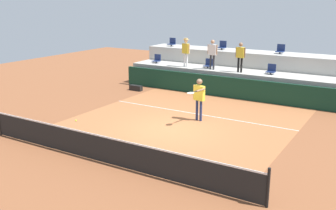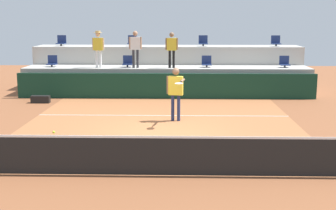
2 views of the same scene
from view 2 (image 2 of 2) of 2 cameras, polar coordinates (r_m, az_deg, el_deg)
ground_plane at (r=14.18m, az=-1.01°, el=-3.37°), size 40.00×40.00×0.00m
court_inner_paint at (r=15.15m, az=-0.84°, el=-2.44°), size 9.00×10.00×0.01m
court_service_line at (r=16.52m, az=-0.64°, el=-1.31°), size 9.00×0.06×0.00m
tennis_net at (r=10.20m, az=-2.01°, el=-6.15°), size 10.48×0.08×1.07m
sponsor_backboard at (r=19.96m, az=-0.25°, el=2.38°), size 13.00×0.16×1.10m
seating_tier_lower at (r=21.24m, az=-0.14°, el=3.09°), size 13.00×1.80×1.25m
seating_tier_upper at (r=22.97m, az=-0.01°, el=4.74°), size 13.00×1.80×2.10m
stadium_chair_lower_far_left at (r=21.88m, az=-14.20°, el=5.20°), size 0.44×0.40×0.52m
stadium_chair_lower_left at (r=21.21m, az=-5.04°, el=5.32°), size 0.44×0.40×0.52m
stadium_chair_lower_right at (r=21.10m, az=4.82°, el=5.30°), size 0.44×0.40×0.52m
stadium_chair_lower_far_right at (r=21.59m, az=14.28°, el=5.13°), size 0.44×0.40×0.52m
stadium_chair_upper_far_left at (r=23.55m, az=-13.10°, el=7.70°), size 0.44×0.40×0.52m
stadium_chair_upper_left at (r=22.92m, az=-4.45°, el=7.87°), size 0.44×0.40×0.52m
stadium_chair_upper_right at (r=22.83m, az=4.39°, el=7.86°), size 0.44×0.40×0.52m
stadium_chair_upper_far_right at (r=23.28m, az=13.25°, el=7.66°), size 0.44×0.40×0.52m
tennis_player at (r=15.47m, az=0.97°, el=2.10°), size 0.62×1.30×1.83m
spectator_with_hat at (r=20.95m, az=-8.66°, el=7.33°), size 0.57×0.44×1.65m
spectator_in_white at (r=20.72m, az=-4.08°, el=7.35°), size 0.58×0.23×1.64m
spectator_leaning_on_rail at (r=20.63m, az=0.46°, el=7.25°), size 0.57×0.22×1.59m
tennis_ball at (r=11.87m, az=-14.01°, el=-3.29°), size 0.07×0.07×0.07m
equipment_bag at (r=19.70m, az=-15.55°, el=0.69°), size 0.76×0.28×0.30m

